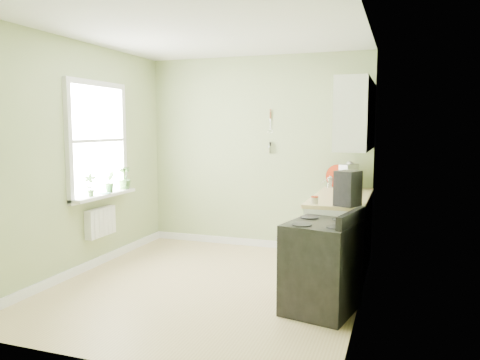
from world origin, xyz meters
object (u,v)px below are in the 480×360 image
(stove, at_px, (322,266))
(coffee_maker, at_px, (347,189))
(kettle, at_px, (330,181))
(stand_mixer, at_px, (348,178))

(stove, xyz_separation_m, coffee_maker, (0.16, 0.59, 0.65))
(kettle, relative_size, coffee_maker, 0.47)
(kettle, height_order, coffee_maker, coffee_maker)
(kettle, xyz_separation_m, coffee_maker, (0.38, -1.42, 0.09))
(stove, height_order, kettle, kettle)
(stove, relative_size, kettle, 5.68)
(kettle, distance_m, coffee_maker, 1.47)
(stove, xyz_separation_m, stand_mixer, (0.03, 1.86, 0.64))
(coffee_maker, bearing_deg, stand_mixer, 95.70)
(stove, bearing_deg, kettle, 96.45)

